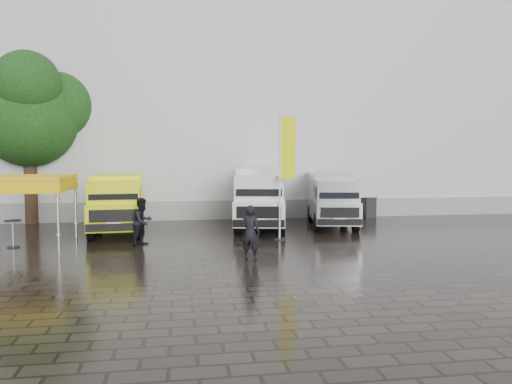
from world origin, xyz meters
The scene contains 13 objects.
ground centered at (0.00, 0.00, 0.00)m, with size 120.00×120.00×0.00m, color black.
exhibition_hall centered at (2.00, 16.00, 6.00)m, with size 44.00×16.00×12.00m, color silver.
hall_plinth centered at (2.00, 7.95, 0.50)m, with size 44.00×0.15×1.00m, color gray.
van_yellow centered at (-7.18, 4.10, 1.27)m, with size 2.11×5.48×2.53m, color #E5EC0C, non-canonical shape.
van_white centered at (-0.74, 4.70, 1.39)m, with size 2.13×6.39×2.77m, color white, non-canonical shape.
van_silver centered at (2.70, 4.70, 1.25)m, with size 1.92×5.75×2.49m, color #A0A2A4, non-canonical shape.
canopy_tent centered at (-10.17, 1.38, 2.46)m, with size 3.19×3.19×2.62m.
flagpole centered at (-0.34, 1.25, 2.86)m, with size 0.88×0.50×5.11m.
tree centered at (-11.84, 7.97, 5.48)m, with size 4.76×4.76×8.55m.
cocktail_table centered at (-10.53, 1.09, 0.50)m, with size 0.60×0.60×1.01m, color black.
wheelie_bin centered at (5.67, 7.51, 0.54)m, with size 0.66×0.66×1.09m, color black.
person_front centered at (-2.23, -2.36, 0.89)m, with size 0.65×0.43×1.79m, color black.
person_tent centered at (-5.86, 0.89, 0.90)m, with size 0.87×0.68×1.79m, color black.
Camera 1 is at (-4.49, -18.17, 3.41)m, focal length 35.00 mm.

